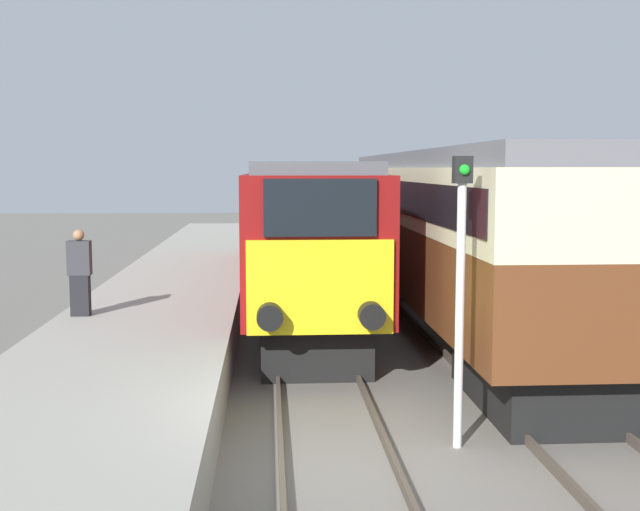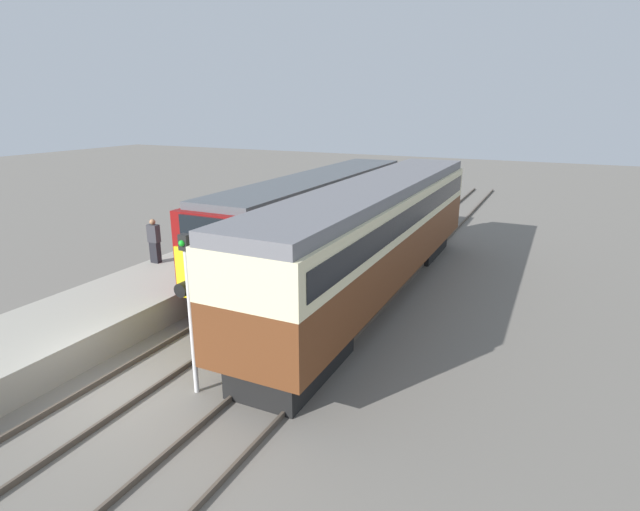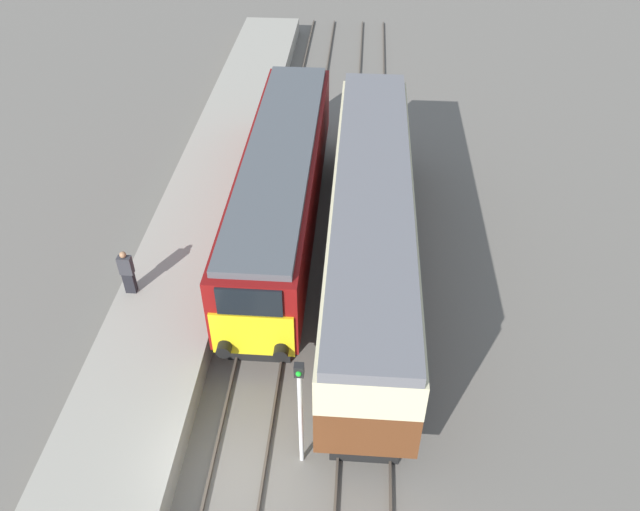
{
  "view_description": "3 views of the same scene",
  "coord_description": "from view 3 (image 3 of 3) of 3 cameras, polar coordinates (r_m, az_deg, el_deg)",
  "views": [
    {
      "loc": [
        -0.86,
        -9.72,
        3.79
      ],
      "look_at": [
        0.0,
        3.64,
        2.34
      ],
      "focal_mm": 45.0,
      "sensor_mm": 36.0,
      "label": 1
    },
    {
      "loc": [
        9.07,
        -7.55,
        6.7
      ],
      "look_at": [
        1.7,
        7.64,
        1.6
      ],
      "focal_mm": 28.0,
      "sensor_mm": 36.0,
      "label": 2
    },
    {
      "loc": [
        2.89,
        -8.79,
        15.33
      ],
      "look_at": [
        1.7,
        7.64,
        1.6
      ],
      "focal_mm": 35.0,
      "sensor_mm": 36.0,
      "label": 3
    }
  ],
  "objects": [
    {
      "name": "ground_plane",
      "position": [
        17.9,
        -7.67,
        -19.68
      ],
      "size": [
        120.0,
        120.0,
        0.0
      ],
      "primitive_type": "plane",
      "color": "slate"
    },
    {
      "name": "person_on_platform",
      "position": [
        21.51,
        -17.21,
        -1.46
      ],
      "size": [
        0.44,
        0.26,
        1.7
      ],
      "color": "black",
      "rests_on": "platform_left"
    },
    {
      "name": "rails_far_track",
      "position": [
        20.57,
        4.24,
        -8.22
      ],
      "size": [
        1.5,
        60.0,
        0.14
      ],
      "color": "#4C4238",
      "rests_on": "ground_plane"
    },
    {
      "name": "signal_post",
      "position": [
        16.15,
        -1.82,
        -13.68
      ],
      "size": [
        0.24,
        0.28,
        3.96
      ],
      "color": "silver",
      "rests_on": "ground_plane"
    },
    {
      "name": "platform_left",
      "position": [
        23.27,
        -12.31,
        -1.03
      ],
      "size": [
        3.5,
        50.0,
        0.91
      ],
      "color": "#9E998C",
      "rests_on": "ground_plane"
    },
    {
      "name": "rails_near_track",
      "position": [
        20.77,
        -5.26,
        -7.7
      ],
      "size": [
        1.51,
        60.0,
        0.14
      ],
      "color": "#4C4238",
      "rests_on": "ground_plane"
    },
    {
      "name": "locomotive",
      "position": [
        23.87,
        -3.52,
        6.35
      ],
      "size": [
        2.7,
        15.09,
        3.92
      ],
      "color": "black",
      "rests_on": "ground_plane"
    },
    {
      "name": "passenger_carriage",
      "position": [
        21.66,
        4.69,
        3.36
      ],
      "size": [
        2.75,
        16.56,
        4.17
      ],
      "color": "black",
      "rests_on": "ground_plane"
    }
  ]
}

